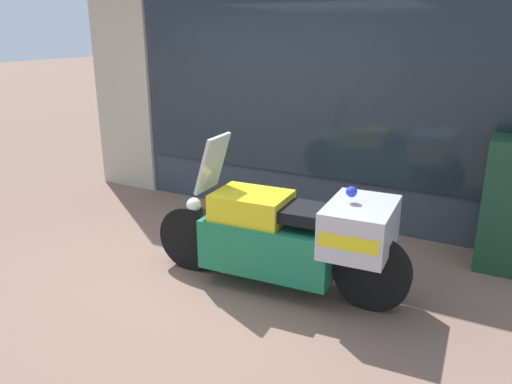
# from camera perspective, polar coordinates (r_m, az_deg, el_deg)

# --- Properties ---
(ground_plane) EXTENTS (60.00, 60.00, 0.00)m
(ground_plane) POSITION_cam_1_polar(r_m,az_deg,el_deg) (4.86, -6.76, -8.92)
(ground_plane) COLOR #7A5B4C
(shop_building) EXTENTS (5.85, 0.55, 3.61)m
(shop_building) POSITION_cam_1_polar(r_m,az_deg,el_deg) (6.26, 0.24, 14.61)
(shop_building) COLOR #333842
(shop_building) RESTS_ON ground
(window_display) EXTENTS (4.45, 0.30, 1.92)m
(window_display) POSITION_cam_1_polar(r_m,az_deg,el_deg) (6.18, 7.05, 1.67)
(window_display) COLOR slate
(window_display) RESTS_ON ground
(paramedic_motorcycle) EXTENTS (2.35, 0.77, 1.33)m
(paramedic_motorcycle) POSITION_cam_1_polar(r_m,az_deg,el_deg) (4.30, 4.03, -4.91)
(paramedic_motorcycle) COLOR black
(paramedic_motorcycle) RESTS_ON ground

